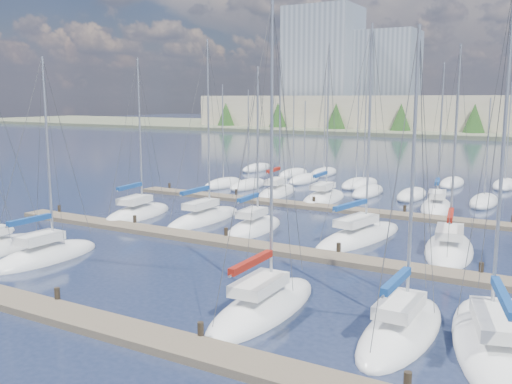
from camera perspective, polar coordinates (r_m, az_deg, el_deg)
The scene contains 18 objects.
ground at distance 76.30m, azimuth 17.68°, elevation 1.90°, with size 400.00×400.00×0.00m, color #242D48.
dock_near at distance 24.60m, azimuth -14.58°, elevation -12.89°, with size 44.00×1.93×1.10m.
dock_mid at distance 35.33m, azimuth 1.65°, elevation -5.71°, with size 44.00×1.93×1.10m.
dock_far at distance 47.78m, azimuth 9.72°, elevation -1.85°, with size 44.00×1.93×1.10m.
sailboat_e at distance 24.14m, azimuth 14.32°, elevation -13.23°, with size 2.59×8.02×12.84m.
sailboat_l at distance 37.15m, azimuth 18.73°, elevation -5.42°, with size 4.35×9.16×13.26m.
sailboat_p at distance 50.81m, azimuth 17.60°, elevation -1.45°, with size 3.86×7.95×13.03m.
sailboat_o at distance 53.20m, azimuth 6.79°, elevation -0.59°, with size 3.47×8.20×14.95m.
sailboat_h at distance 46.75m, azimuth -11.73°, elevation -2.13°, with size 3.91×8.13×13.19m.
sailboat_n at distance 56.00m, azimuth 2.11°, elevation -0.03°, with size 3.53×8.41×14.67m.
sailboat_i at distance 44.14m, azimuth -5.20°, elevation -2.63°, with size 2.58×8.89×14.42m.
sailboat_k at distance 38.86m, azimuth 10.30°, elevation -4.41°, with size 4.38×10.24×14.84m.
sailboat_j at distance 40.76m, azimuth -0.20°, elevation -3.61°, with size 2.99×7.32×12.26m.
sailboat_d at distance 25.81m, azimuth 0.76°, elevation -11.41°, with size 2.94×8.75×14.12m.
sailboat_f at distance 23.93m, azimuth 22.64°, elevation -13.91°, with size 5.53×10.63×14.36m.
sailboat_c at distance 35.86m, azimuth -20.31°, elevation -6.02°, with size 2.80×7.36×12.41m.
distant_boats at distance 61.96m, azimuth 10.45°, elevation 0.83°, with size 36.93×20.75×13.30m.
shoreline at distance 166.39m, azimuth 20.20°, elevation 8.16°, with size 400.00×60.00×38.00m.
Camera 1 is at (16.29, -13.95, 9.35)m, focal length 40.00 mm.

